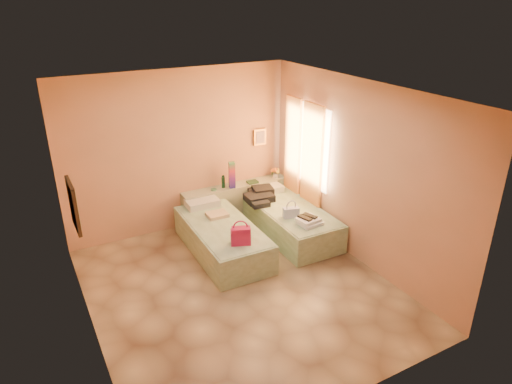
% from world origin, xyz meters
% --- Properties ---
extents(ground, '(4.50, 4.50, 0.00)m').
position_xyz_m(ground, '(0.00, 0.00, 0.00)').
color(ground, tan).
rests_on(ground, ground).
extents(room_walls, '(4.02, 4.51, 2.81)m').
position_xyz_m(room_walls, '(0.21, 0.57, 1.79)').
color(room_walls, tan).
rests_on(room_walls, ground).
extents(headboard_ledge, '(2.05, 0.30, 0.65)m').
position_xyz_m(headboard_ledge, '(0.98, 2.10, 0.33)').
color(headboard_ledge, gray).
rests_on(headboard_ledge, ground).
extents(bed_left, '(0.95, 2.02, 0.50)m').
position_xyz_m(bed_left, '(0.21, 1.05, 0.25)').
color(bed_left, '#ACCAA3').
rests_on(bed_left, ground).
extents(bed_right, '(0.95, 2.02, 0.50)m').
position_xyz_m(bed_right, '(1.50, 1.05, 0.25)').
color(bed_right, '#ACCAA3').
rests_on(bed_right, ground).
extents(water_bottle, '(0.08, 0.08, 0.23)m').
position_xyz_m(water_bottle, '(0.73, 2.09, 0.76)').
color(water_bottle, '#153B27').
rests_on(water_bottle, headboard_ledge).
extents(rainbow_box, '(0.13, 0.13, 0.48)m').
position_xyz_m(rainbow_box, '(0.87, 2.02, 0.89)').
color(rainbow_box, '#B01546').
rests_on(rainbow_box, headboard_ledge).
extents(small_dish, '(0.13, 0.13, 0.03)m').
position_xyz_m(small_dish, '(0.52, 2.06, 0.66)').
color(small_dish, '#45805E').
rests_on(small_dish, headboard_ledge).
extents(green_book, '(0.20, 0.14, 0.03)m').
position_xyz_m(green_book, '(1.30, 2.04, 0.67)').
color(green_book, '#224127').
rests_on(green_book, headboard_ledge).
extents(flower_vase, '(0.19, 0.19, 0.24)m').
position_xyz_m(flower_vase, '(1.81, 2.06, 0.77)').
color(flower_vase, silver).
rests_on(flower_vase, headboard_ledge).
extents(magenta_handbag, '(0.33, 0.26, 0.27)m').
position_xyz_m(magenta_handbag, '(0.20, 0.37, 0.64)').
color(magenta_handbag, '#B01546').
rests_on(magenta_handbag, bed_left).
extents(khaki_garment, '(0.34, 0.28, 0.06)m').
position_xyz_m(khaki_garment, '(0.27, 1.36, 0.53)').
color(khaki_garment, tan).
rests_on(khaki_garment, bed_left).
extents(clothes_pile, '(0.58, 0.58, 0.16)m').
position_xyz_m(clothes_pile, '(1.22, 1.57, 0.58)').
color(clothes_pile, black).
rests_on(clothes_pile, bed_right).
extents(blue_handbag, '(0.28, 0.18, 0.17)m').
position_xyz_m(blue_handbag, '(1.32, 0.75, 0.58)').
color(blue_handbag, '#465AA9').
rests_on(blue_handbag, bed_right).
extents(towel_stack, '(0.37, 0.32, 0.10)m').
position_xyz_m(towel_stack, '(1.45, 0.39, 0.55)').
color(towel_stack, white).
rests_on(towel_stack, bed_right).
extents(sandal_pair, '(0.24, 0.28, 0.03)m').
position_xyz_m(sandal_pair, '(1.43, 0.44, 0.61)').
color(sandal_pair, black).
rests_on(sandal_pair, towel_stack).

